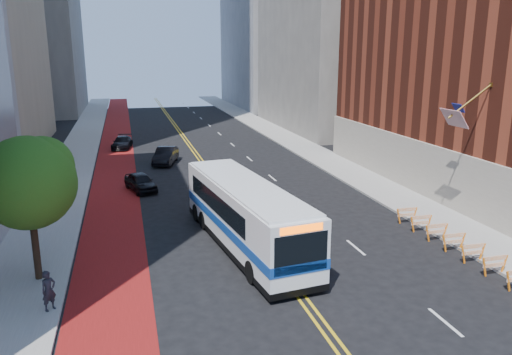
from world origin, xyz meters
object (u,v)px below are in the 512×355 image
object	(u,v)px
street_tree	(29,179)
pedestrian	(49,291)
car_a	(141,182)
car_b	(166,156)
car_c	(122,143)
transit_bus	(245,214)

from	to	relation	value
street_tree	pedestrian	world-z (taller)	street_tree
car_a	car_b	bearing A→B (deg)	56.60
street_tree	car_a	world-z (taller)	street_tree
car_a	car_c	size ratio (longest dim) A/B	0.89
transit_bus	car_c	world-z (taller)	transit_bus
transit_bus	car_b	distance (m)	22.28
car_a	car_c	xyz separation A→B (m)	(-1.32, 18.15, -0.03)
car_b	pedestrian	distance (m)	28.00
car_b	pedestrian	size ratio (longest dim) A/B	2.79
car_a	car_b	distance (m)	9.51
street_tree	transit_bus	size ratio (longest dim) A/B	0.50
car_b	pedestrian	bearing A→B (deg)	-87.52
transit_bus	pedestrian	size ratio (longest dim) A/B	7.87
transit_bus	car_b	xyz separation A→B (m)	(-2.42, 22.12, -1.10)
transit_bus	car_c	bearing A→B (deg)	94.35
street_tree	pedestrian	distance (m)	5.18
car_b	transit_bus	bearing A→B (deg)	-66.87
car_a	car_b	world-z (taller)	car_b
street_tree	car_c	distance (m)	33.35
car_a	pedestrian	size ratio (longest dim) A/B	2.36
street_tree	car_a	size ratio (longest dim) A/B	1.67
car_a	car_c	distance (m)	18.19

